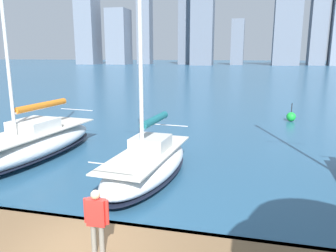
{
  "coord_description": "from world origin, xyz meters",
  "views": [
    {
      "loc": [
        -3.49,
        6.19,
        5.04
      ],
      "look_at": [
        -0.41,
        -6.42,
        2.2
      ],
      "focal_mm": 35.0,
      "sensor_mm": 36.0,
      "label": 1
    }
  ],
  "objects": [
    {
      "name": "channel_buoy",
      "position": [
        -6.83,
        -20.14,
        0.36
      ],
      "size": [
        0.7,
        0.7,
        1.4
      ],
      "color": "green",
      "rests_on": "ground"
    },
    {
      "name": "person_red_shirt",
      "position": [
        -0.39,
        0.14,
        1.55
      ],
      "size": [
        0.58,
        0.21,
        1.57
      ],
      "color": "gray",
      "rests_on": "dock_pier"
    },
    {
      "name": "city_skyline",
      "position": [
        4.68,
        -161.04,
        20.36
      ],
      "size": [
        168.9,
        23.2,
        52.53
      ],
      "color": "gray",
      "rests_on": "ground"
    },
    {
      "name": "sailboat_teal",
      "position": [
        0.4,
        -6.14,
        0.68
      ],
      "size": [
        2.95,
        7.07,
        10.99
      ],
      "color": "white",
      "rests_on": "ground"
    },
    {
      "name": "sailboat_orange",
      "position": [
        6.94,
        -7.31,
        0.73
      ],
      "size": [
        3.88,
        9.64,
        11.73
      ],
      "color": "silver",
      "rests_on": "ground"
    },
    {
      "name": "dock_pier",
      "position": [
        -0.0,
        -0.1,
        0.54
      ],
      "size": [
        28.0,
        2.8,
        0.6
      ],
      "color": "brown",
      "rests_on": "ground"
    }
  ]
}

